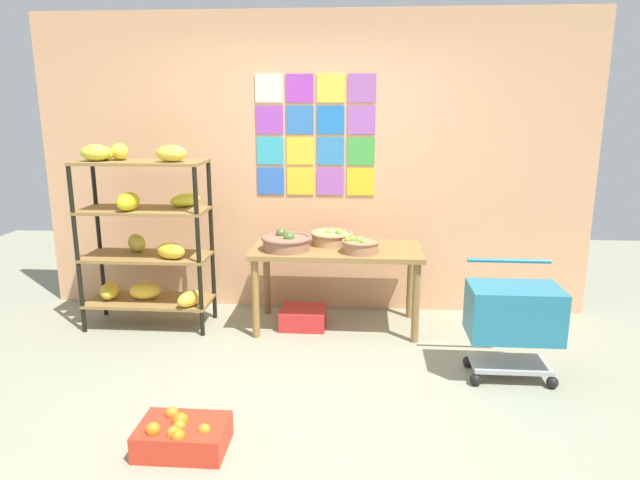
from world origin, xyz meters
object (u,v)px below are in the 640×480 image
(banana_shelf_unit, at_px, (144,228))
(produce_crate_under_table, at_px, (303,317))
(shopping_cart, at_px, (513,316))
(fruit_basket_back_left, at_px, (286,242))
(fruit_basket_right, at_px, (360,245))
(fruit_basket_centre, at_px, (332,237))
(display_table, at_px, (337,258))
(orange_crate_foreground, at_px, (182,435))

(banana_shelf_unit, distance_m, produce_crate_under_table, 1.53)
(shopping_cart, bearing_deg, fruit_basket_back_left, 146.80)
(produce_crate_under_table, bearing_deg, shopping_cart, -28.09)
(fruit_basket_right, bearing_deg, fruit_basket_centre, 132.65)
(fruit_basket_back_left, bearing_deg, display_table, 13.41)
(produce_crate_under_table, relative_size, shopping_cart, 0.48)
(fruit_basket_back_left, xyz_separation_m, orange_crate_foreground, (-0.35, -1.74, -0.68))
(fruit_basket_back_left, bearing_deg, fruit_basket_centre, 30.98)
(banana_shelf_unit, distance_m, fruit_basket_right, 1.80)
(banana_shelf_unit, relative_size, orange_crate_foreground, 3.21)
(produce_crate_under_table, bearing_deg, fruit_basket_back_left, -147.63)
(banana_shelf_unit, xyz_separation_m, shopping_cart, (2.84, -0.75, -0.40))
(banana_shelf_unit, distance_m, display_table, 1.62)
(banana_shelf_unit, relative_size, fruit_basket_right, 5.08)
(fruit_basket_right, relative_size, orange_crate_foreground, 0.63)
(fruit_basket_centre, bearing_deg, fruit_basket_back_left, -149.02)
(shopping_cart, bearing_deg, produce_crate_under_table, 142.70)
(fruit_basket_centre, bearing_deg, shopping_cart, -36.36)
(produce_crate_under_table, relative_size, orange_crate_foreground, 0.79)
(fruit_basket_centre, bearing_deg, orange_crate_foreground, -109.85)
(fruit_basket_centre, xyz_separation_m, shopping_cart, (1.29, -0.95, -0.30))
(fruit_basket_back_left, distance_m, produce_crate_under_table, 0.70)
(produce_crate_under_table, distance_m, shopping_cart, 1.77)
(fruit_basket_back_left, relative_size, orange_crate_foreground, 0.85)
(display_table, xyz_separation_m, fruit_basket_centre, (-0.05, 0.12, 0.15))
(fruit_basket_right, height_order, fruit_basket_back_left, fruit_basket_back_left)
(shopping_cart, bearing_deg, fruit_basket_right, 137.58)
(display_table, bearing_deg, produce_crate_under_table, -176.42)
(produce_crate_under_table, height_order, shopping_cart, shopping_cart)
(banana_shelf_unit, xyz_separation_m, fruit_basket_centre, (1.55, 0.20, -0.10))
(fruit_basket_centre, bearing_deg, banana_shelf_unit, -172.48)
(produce_crate_under_table, bearing_deg, display_table, 3.58)
(fruit_basket_right, bearing_deg, banana_shelf_unit, 178.08)
(fruit_basket_back_left, relative_size, produce_crate_under_table, 1.07)
(display_table, height_order, fruit_basket_centre, fruit_basket_centre)
(orange_crate_foreground, bearing_deg, shopping_cart, 26.75)
(fruit_basket_right, bearing_deg, shopping_cart, -33.21)
(banana_shelf_unit, xyz_separation_m, orange_crate_foreground, (0.85, -1.75, -0.77))
(fruit_basket_back_left, xyz_separation_m, shopping_cart, (1.65, -0.73, -0.31))
(fruit_basket_right, bearing_deg, orange_crate_foreground, -119.33)
(display_table, xyz_separation_m, fruit_basket_back_left, (-0.41, -0.10, 0.16))
(display_table, bearing_deg, fruit_basket_centre, 112.15)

